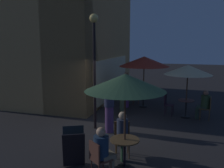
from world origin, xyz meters
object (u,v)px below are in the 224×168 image
object	(u,v)px
menu_sandwich_board	(74,147)
cafe_chair_2	(132,93)
cafe_chair_4	(167,102)
patron_standing_5	(123,96)
cafe_table_2	(186,105)
patron_standing_4	(109,108)
patron_standing_3	(126,90)
cafe_table_1	(143,97)
patio_umbrella_1	(144,62)
cafe_chair_1	(98,157)
patron_seated_0	(123,132)
cafe_table_0	(125,147)
patron_seated_1	(103,149)
street_lamp_near_corner	(94,52)
cafe_chair_3	(208,106)
patron_seated_2	(204,103)
cafe_chair_0	(122,136)
patio_umbrella_0	(125,83)
patio_umbrella_2	(188,70)

from	to	relation	value
menu_sandwich_board	cafe_chair_2	bearing A→B (deg)	-27.01
cafe_chair_4	patron_standing_5	distance (m)	1.97
menu_sandwich_board	cafe_chair_2	size ratio (longest dim) A/B	1.00
cafe_table_2	patron_standing_4	bearing A→B (deg)	134.81
cafe_chair_4	patron_standing_3	bearing A→B (deg)	164.94
cafe_chair_4	cafe_table_1	bearing A→B (deg)	145.24
menu_sandwich_board	patron_standing_5	xyz separation A→B (m)	(4.54, -0.13, 0.40)
patio_umbrella_1	cafe_chair_1	size ratio (longest dim) A/B	2.75
patron_seated_0	patron_standing_5	bearing A→B (deg)	175.36
cafe_table_0	patron_standing_4	distance (m)	2.59
cafe_table_2	cafe_chair_1	xyz separation A→B (m)	(-5.51, 1.94, 0.02)
cafe_chair_4	patron_seated_1	size ratio (longest dim) A/B	0.77
street_lamp_near_corner	cafe_chair_2	bearing A→B (deg)	-7.47
patio_umbrella_1	patron_standing_5	size ratio (longest dim) A/B	1.43
patio_umbrella_1	cafe_chair_3	world-z (taller)	patio_umbrella_1
patron_seated_2	street_lamp_near_corner	bearing A→B (deg)	36.93
cafe_chair_2	patron_standing_4	size ratio (longest dim) A/B	0.54
patron_standing_4	cafe_table_2	bearing A→B (deg)	-101.84
cafe_table_1	patio_umbrella_1	xyz separation A→B (m)	(0.00, 0.00, 1.72)
cafe_chair_0	patron_seated_0	distance (m)	0.22
cafe_chair_2	patron_seated_2	size ratio (longest dim) A/B	0.77
cafe_table_2	patron_standing_3	distance (m)	2.99
cafe_chair_3	patron_seated_1	bearing A→B (deg)	69.75
cafe_table_0	patio_umbrella_0	xyz separation A→B (m)	(-0.00, 0.00, 1.62)
cafe_chair_1	patron_seated_1	size ratio (longest dim) A/B	0.74
cafe_table_2	patron_seated_1	world-z (taller)	patron_seated_1
cafe_chair_1	patron_seated_1	xyz separation A→B (m)	(0.11, -0.09, 0.16)
street_lamp_near_corner	cafe_chair_1	size ratio (longest dim) A/B	4.55
patio_umbrella_2	cafe_table_2	bearing A→B (deg)	90.00
cafe_table_1	cafe_chair_0	size ratio (longest dim) A/B	0.78
cafe_table_0	patio_umbrella_2	xyz separation A→B (m)	(4.88, -1.46, 1.45)
cafe_table_0	cafe_table_1	size ratio (longest dim) A/B	1.06
cafe_chair_1	patron_standing_3	bearing A→B (deg)	45.21
patron_seated_2	menu_sandwich_board	bearing A→B (deg)	62.26
patron_seated_0	cafe_chair_0	bearing A→B (deg)	-180.00
patio_umbrella_1	cafe_chair_3	bearing A→B (deg)	-114.50
menu_sandwich_board	patron_seated_0	distance (m)	1.37
cafe_table_2	cafe_chair_2	size ratio (longest dim) A/B	0.80
cafe_table_1	patron_seated_1	distance (m)	6.60
cafe_table_2	patron_seated_0	size ratio (longest dim) A/B	0.59
cafe_chair_1	patron_standing_4	xyz separation A→B (m)	(2.94, 0.65, 0.34)
cafe_chair_2	cafe_chair_3	size ratio (longest dim) A/B	0.98
cafe_chair_3	patron_seated_1	distance (m)	5.94
patio_umbrella_1	cafe_chair_0	bearing A→B (deg)	-176.85
patio_umbrella_1	patron_seated_1	bearing A→B (deg)	-178.64
patio_umbrella_0	patron_seated_0	distance (m)	1.59
patron_seated_2	patron_seated_1	bearing A→B (deg)	71.14
menu_sandwich_board	patron_seated_0	xyz separation A→B (m)	(0.80, -1.08, 0.23)
patron_standing_4	menu_sandwich_board	bearing A→B (deg)	119.65
cafe_chair_0	patron_standing_3	bearing A→B (deg)	173.36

